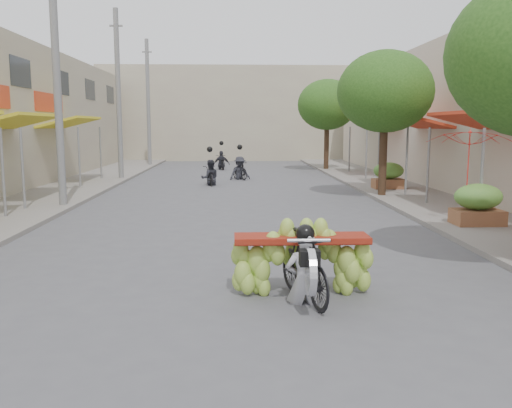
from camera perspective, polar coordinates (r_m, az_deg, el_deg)
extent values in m
plane|color=#55555A|center=(5.89, -2.66, -17.98)|extent=(120.00, 120.00, 0.00)
cube|color=gray|center=(21.62, -21.33, 0.92)|extent=(4.00, 60.00, 0.12)
cube|color=gray|center=(21.59, 16.48, 1.14)|extent=(4.00, 60.00, 0.12)
cylinder|color=slate|center=(16.42, -25.09, 2.83)|extent=(0.08, 0.08, 2.55)
cube|color=gold|center=(19.64, -23.97, 7.97)|extent=(1.77, 4.00, 0.53)
cylinder|color=slate|center=(17.71, -23.35, 3.27)|extent=(0.08, 0.08, 2.55)
cylinder|color=slate|center=(21.10, -19.88, 4.15)|extent=(0.08, 0.08, 2.55)
cube|color=gold|center=(25.32, -18.97, 8.13)|extent=(1.77, 4.00, 0.53)
cylinder|color=slate|center=(23.40, -18.12, 4.58)|extent=(0.08, 0.08, 2.55)
cylinder|color=slate|center=(26.88, -16.05, 5.09)|extent=(0.08, 0.08, 2.55)
cube|color=red|center=(25.60, -20.97, 9.94)|extent=(0.10, 3.50, 0.80)
cube|color=#1E2328|center=(22.85, -23.59, 12.59)|extent=(0.08, 2.00, 1.10)
cube|color=#1E2328|center=(27.57, -19.78, 11.92)|extent=(0.08, 2.00, 1.10)
cube|color=#1E2328|center=(32.37, -17.10, 11.42)|extent=(0.08, 2.00, 1.10)
cube|color=#1E2328|center=(37.22, -15.12, 11.04)|extent=(0.08, 2.00, 1.10)
cube|color=red|center=(16.84, 22.75, 8.11)|extent=(1.77, 4.20, 0.53)
cylinder|color=slate|center=(14.83, 22.65, 2.47)|extent=(0.08, 0.08, 2.55)
cylinder|color=slate|center=(18.33, 17.66, 3.70)|extent=(0.08, 0.08, 2.55)
cube|color=red|center=(22.43, 16.23, 8.29)|extent=(1.77, 4.20, 0.53)
cylinder|color=slate|center=(20.41, 15.57, 4.21)|extent=(0.08, 0.08, 2.55)
cylinder|color=slate|center=(24.05, 12.80, 4.87)|extent=(0.08, 0.08, 2.55)
cube|color=red|center=(28.19, 12.34, 8.35)|extent=(1.77, 4.20, 0.53)
cylinder|color=slate|center=(26.18, 11.55, 5.17)|extent=(0.08, 0.08, 2.55)
cylinder|color=slate|center=(29.87, 9.81, 5.57)|extent=(0.08, 0.08, 2.55)
cube|color=tan|center=(43.29, -2.42, 9.42)|extent=(20.00, 6.00, 7.00)
cylinder|color=slate|center=(18.17, -20.23, 12.16)|extent=(0.24, 0.24, 8.00)
cylinder|color=slate|center=(26.88, -14.28, 10.97)|extent=(0.24, 0.24, 8.00)
cube|color=slate|center=(27.23, -14.53, 17.71)|extent=(0.60, 0.08, 0.08)
cylinder|color=slate|center=(35.73, -11.28, 10.33)|extent=(0.24, 0.24, 8.00)
cube|color=slate|center=(36.00, -11.42, 15.42)|extent=(0.60, 0.08, 0.08)
cylinder|color=#3A2719|center=(20.04, 13.23, 5.16)|extent=(0.28, 0.28, 3.20)
ellipsoid|color=#2F5D1B|center=(20.05, 13.44, 11.45)|extent=(3.40, 3.40, 2.90)
cylinder|color=#3A2719|center=(31.75, 7.43, 6.36)|extent=(0.28, 0.28, 3.20)
ellipsoid|color=#2F5D1B|center=(31.76, 7.50, 10.33)|extent=(3.40, 3.40, 2.90)
cube|color=brown|center=(14.81, 22.27, -1.05)|extent=(1.20, 0.80, 0.50)
ellipsoid|color=#599437|center=(14.73, 22.39, 1.18)|extent=(1.20, 0.88, 0.66)
cube|color=brown|center=(22.27, 13.74, 2.25)|extent=(1.20, 0.80, 0.50)
ellipsoid|color=#599437|center=(22.22, 13.79, 3.74)|extent=(1.20, 0.88, 0.66)
imported|color=black|center=(8.13, 5.09, -6.55)|extent=(0.97, 1.88, 1.06)
cylinder|color=silver|center=(7.48, 5.74, -7.16)|extent=(0.10, 0.66, 0.66)
cube|color=black|center=(7.53, 5.65, -5.64)|extent=(0.28, 0.22, 0.22)
cylinder|color=silver|center=(7.58, 5.57, -3.84)|extent=(0.60, 0.05, 0.05)
cube|color=maroon|center=(8.38, 4.81, -3.64)|extent=(2.07, 0.55, 0.10)
imported|color=#B4B2BB|center=(7.96, 5.18, -2.87)|extent=(0.56, 0.41, 1.54)
sphere|color=black|center=(7.82, 5.28, 2.43)|extent=(0.28, 0.28, 0.28)
imported|color=red|center=(14.53, 21.66, 7.52)|extent=(2.68, 2.68, 1.93)
imported|color=white|center=(23.04, 12.89, 3.99)|extent=(0.95, 0.72, 1.71)
imported|color=black|center=(23.96, -4.86, 2.97)|extent=(0.77, 1.53, 0.82)
imported|color=#282830|center=(23.91, -4.88, 4.67)|extent=(0.86, 0.60, 1.65)
sphere|color=black|center=(23.88, -4.90, 5.76)|extent=(0.26, 0.26, 0.26)
imported|color=black|center=(26.38, -1.71, 3.56)|extent=(1.06, 1.57, 0.90)
imported|color=#282830|center=(26.34, -1.72, 5.02)|extent=(1.19, 0.96, 1.65)
sphere|color=black|center=(26.31, -1.73, 6.01)|extent=(0.26, 0.26, 0.26)
imported|color=black|center=(32.46, -3.64, 4.37)|extent=(0.78, 1.56, 0.84)
imported|color=#282830|center=(32.42, -3.65, 5.61)|extent=(1.04, 0.69, 1.65)
sphere|color=black|center=(32.40, -3.66, 6.42)|extent=(0.26, 0.26, 0.26)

